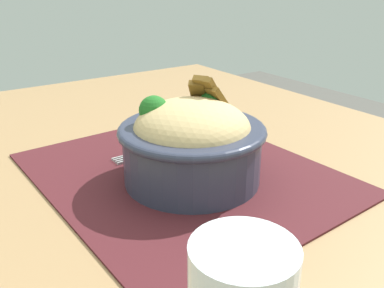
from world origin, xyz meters
The scene contains 4 objects.
table centered at (0.00, 0.00, 0.69)m, with size 1.25×0.94×0.76m.
placemat centered at (0.03, -0.03, 0.76)m, with size 0.41×0.34×0.00m, color #47191E.
bowl centered at (0.01, -0.03, 0.82)m, with size 0.19×0.19×0.13m.
fork centered at (0.11, -0.03, 0.77)m, with size 0.02×0.13×0.00m.
Camera 1 is at (-0.40, 0.25, 1.01)m, focal length 39.04 mm.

